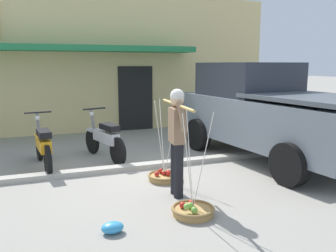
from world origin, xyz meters
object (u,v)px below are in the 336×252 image
motorcycle_nearest_shop (43,146)px  plastic_litter_bag (112,228)px  parked_truck (268,112)px  fruit_basket_right_side (164,176)px  motorcycle_second_in_row (105,139)px  fruit_basket_left_side (193,210)px  fruit_vendor (177,135)px

motorcycle_nearest_shop → plastic_litter_bag: (0.72, -3.25, -0.38)m
plastic_litter_bag → parked_truck: bearing=30.7°
fruit_basket_right_side → parked_truck: bearing=14.3°
motorcycle_second_in_row → plastic_litter_bag: motorcycle_second_in_row is taller
motorcycle_second_in_row → parked_truck: size_ratio=0.36×
fruit_basket_left_side → plastic_litter_bag: (-1.15, -0.13, -0.01)m
fruit_vendor → parked_truck: size_ratio=0.35×
motorcycle_nearest_shop → parked_truck: bearing=-10.9°
motorcycle_nearest_shop → plastic_litter_bag: 3.35m
motorcycle_nearest_shop → motorcycle_second_in_row: bearing=10.1°
motorcycle_nearest_shop → parked_truck: 4.79m
fruit_basket_left_side → parked_truck: size_ratio=0.30×
plastic_litter_bag → fruit_basket_right_side: bearing=52.3°
fruit_basket_right_side → fruit_basket_left_side: bearing=-95.3°
fruit_vendor → fruit_basket_right_side: bearing=84.9°
fruit_basket_left_side → fruit_basket_right_side: 1.54m
fruit_basket_left_side → fruit_basket_right_side: bearing=84.7°
plastic_litter_bag → fruit_vendor: bearing=36.4°
motorcycle_second_in_row → plastic_litter_bag: size_ratio=6.33×
fruit_vendor → fruit_basket_right_side: (0.07, 0.77, -0.90)m
fruit_basket_right_side → motorcycle_nearest_shop: (-2.01, 1.58, 0.37)m
fruit_basket_right_side → motorcycle_second_in_row: 1.99m
parked_truck → plastic_litter_bag: (-3.95, -2.35, -0.96)m
motorcycle_nearest_shop → motorcycle_second_in_row: (1.28, 0.23, 0.00)m
fruit_vendor → parked_truck: (2.73, 1.45, 0.05)m
fruit_basket_left_side → motorcycle_second_in_row: (-0.59, 3.35, 0.38)m
motorcycle_second_in_row → fruit_basket_left_side: bearing=-80.0°
fruit_basket_left_side → motorcycle_nearest_shop: bearing=120.9°
motorcycle_second_in_row → plastic_litter_bag: 3.54m
fruit_vendor → motorcycle_nearest_shop: size_ratio=0.93×
parked_truck → fruit_basket_right_side: bearing=-165.7°
fruit_vendor → motorcycle_nearest_shop: 3.09m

